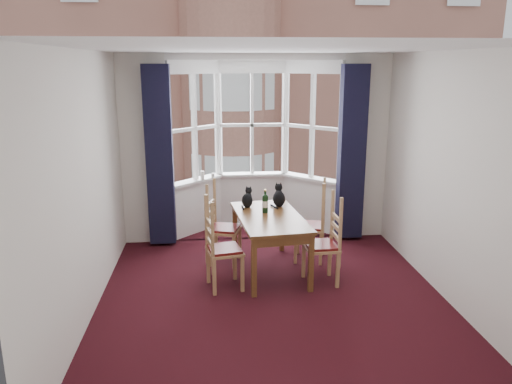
{
  "coord_description": "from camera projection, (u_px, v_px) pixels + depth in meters",
  "views": [
    {
      "loc": [
        -0.68,
        -5.13,
        2.66
      ],
      "look_at": [
        -0.11,
        1.05,
        1.05
      ],
      "focal_mm": 35.0,
      "sensor_mm": 36.0,
      "label": 1
    }
  ],
  "objects": [
    {
      "name": "curtain_right",
      "position": [
        352.0,
        153.0,
        7.45
      ],
      "size": [
        0.38,
        0.22,
        2.6
      ],
      "primitive_type": "cube",
      "color": "black",
      "rests_on": "floor"
    },
    {
      "name": "curtain_left",
      "position": [
        160.0,
        156.0,
        7.21
      ],
      "size": [
        0.38,
        0.22,
        2.6
      ],
      "primitive_type": "cube",
      "color": "black",
      "rests_on": "floor"
    },
    {
      "name": "street",
      "position": [
        221.0,
        179.0,
        38.27
      ],
      "size": [
        80.0,
        80.0,
        0.0
      ],
      "primitive_type": "plane",
      "color": "#333335",
      "rests_on": "ground"
    },
    {
      "name": "wine_bottle",
      "position": [
        265.0,
        203.0,
        6.5
      ],
      "size": [
        0.08,
        0.08,
        0.31
      ],
      "color": "black",
      "rests_on": "dining_table"
    },
    {
      "name": "candle_tall",
      "position": [
        202.0,
        175.0,
        7.87
      ],
      "size": [
        0.06,
        0.06,
        0.14
      ],
      "primitive_type": "cylinder",
      "color": "white",
      "rests_on": "bay_window"
    },
    {
      "name": "wall_back_pier_right",
      "position": [
        363.0,
        148.0,
        7.64
      ],
      "size": [
        0.7,
        0.12,
        2.8
      ],
      "primitive_type": "cube",
      "color": "silver",
      "rests_on": "floor"
    },
    {
      "name": "wall_near",
      "position": [
        321.0,
        268.0,
        3.15
      ],
      "size": [
        4.0,
        0.0,
        4.0
      ],
      "primitive_type": "plane",
      "rotation": [
        -1.57,
        0.0,
        0.0
      ],
      "color": "silver",
      "rests_on": "floor"
    },
    {
      "name": "ceiling",
      "position": [
        277.0,
        48.0,
        4.97
      ],
      "size": [
        4.5,
        4.5,
        0.0
      ],
      "primitive_type": "plane",
      "rotation": [
        3.14,
        0.0,
        0.0
      ],
      "color": "white",
      "rests_on": "floor"
    },
    {
      "name": "chair_left_far",
      "position": [
        218.0,
        229.0,
        6.77
      ],
      "size": [
        0.5,
        0.51,
        0.92
      ],
      "color": "tan",
      "rests_on": "floor"
    },
    {
      "name": "dining_table",
      "position": [
        270.0,
        222.0,
        6.41
      ],
      "size": [
        0.95,
        1.55,
        0.76
      ],
      "color": "brown",
      "rests_on": "floor"
    },
    {
      "name": "wall_right",
      "position": [
        455.0,
        181.0,
        5.5
      ],
      "size": [
        0.0,
        4.5,
        4.5
      ],
      "primitive_type": "plane",
      "rotation": [
        1.57,
        0.0,
        -1.57
      ],
      "color": "silver",
      "rests_on": "floor"
    },
    {
      "name": "cat_left",
      "position": [
        247.0,
        199.0,
        6.75
      ],
      "size": [
        0.21,
        0.24,
        0.29
      ],
      "color": "black",
      "rests_on": "dining_table"
    },
    {
      "name": "candle_short",
      "position": [
        213.0,
        176.0,
        7.92
      ],
      "size": [
        0.06,
        0.06,
        0.09
      ],
      "primitive_type": "cylinder",
      "color": "white",
      "rests_on": "bay_window"
    },
    {
      "name": "tenement_building",
      "position": [
        228.0,
        92.0,
        18.78
      ],
      "size": [
        18.4,
        7.8,
        15.2
      ],
      "color": "#AB6B58",
      "rests_on": "street"
    },
    {
      "name": "bay_window",
      "position": [
        253.0,
        144.0,
        7.98
      ],
      "size": [
        2.76,
        0.94,
        2.8
      ],
      "color": "white",
      "rests_on": "floor"
    },
    {
      "name": "wall_back_pier_left",
      "position": [
        145.0,
        151.0,
        7.35
      ],
      "size": [
        0.7,
        0.12,
        2.8
      ],
      "primitive_type": "cube",
      "color": "silver",
      "rests_on": "floor"
    },
    {
      "name": "wall_left",
      "position": [
        83.0,
        189.0,
        5.15
      ],
      "size": [
        0.0,
        4.5,
        4.5
      ],
      "primitive_type": "plane",
      "rotation": [
        1.57,
        0.0,
        1.57
      ],
      "color": "silver",
      "rests_on": "floor"
    },
    {
      "name": "chair_right_far",
      "position": [
        316.0,
        227.0,
        6.84
      ],
      "size": [
        0.5,
        0.51,
        0.92
      ],
      "color": "tan",
      "rests_on": "floor"
    },
    {
      "name": "chair_right_near",
      "position": [
        328.0,
        246.0,
        6.14
      ],
      "size": [
        0.42,
        0.44,
        0.92
      ],
      "color": "tan",
      "rests_on": "floor"
    },
    {
      "name": "chair_left_near",
      "position": [
        217.0,
        251.0,
        5.97
      ],
      "size": [
        0.48,
        0.49,
        0.92
      ],
      "color": "tan",
      "rests_on": "floor"
    },
    {
      "name": "floor",
      "position": [
        274.0,
        304.0,
        5.67
      ],
      "size": [
        4.5,
        4.5,
        0.0
      ],
      "primitive_type": "plane",
      "color": "black",
      "rests_on": "ground"
    },
    {
      "name": "cat_right",
      "position": [
        279.0,
        197.0,
        6.79
      ],
      "size": [
        0.18,
        0.25,
        0.33
      ],
      "color": "black",
      "rests_on": "dining_table"
    }
  ]
}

